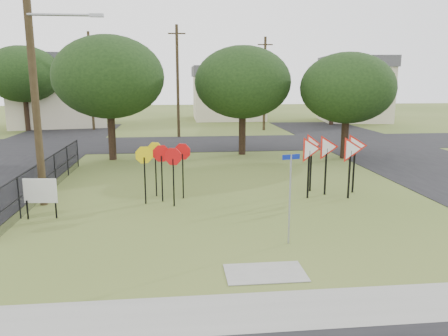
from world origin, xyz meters
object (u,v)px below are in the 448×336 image
Objects in this scene: yield_sign_cluster at (331,150)px; info_board at (40,192)px; stop_sign_cluster at (163,159)px; street_name_sign at (290,193)px.

info_board is at bearing -169.53° from yield_sign_cluster.
stop_sign_cluster is 0.69× the size of yield_sign_cluster.
info_board is (-4.17, -1.80, -0.75)m from stop_sign_cluster.
stop_sign_cluster is at bearing 23.42° from info_board.
yield_sign_cluster reaches higher than info_board.
yield_sign_cluster reaches higher than stop_sign_cluster.
stop_sign_cluster is at bearing -178.11° from yield_sign_cluster.
stop_sign_cluster is 1.59× the size of info_board.
stop_sign_cluster is at bearing 127.07° from street_name_sign.
stop_sign_cluster reaches higher than info_board.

